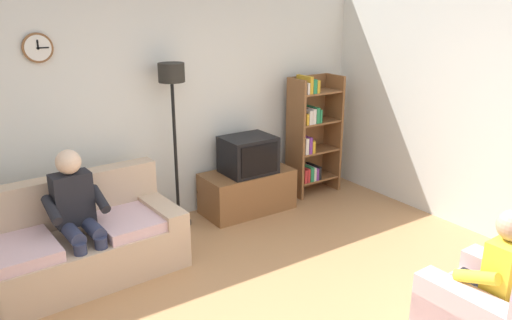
% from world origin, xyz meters
% --- Properties ---
extents(back_wall_assembly, '(6.20, 0.17, 2.70)m').
position_xyz_m(back_wall_assembly, '(-0.00, 2.66, 1.35)').
color(back_wall_assembly, silver).
rests_on(back_wall_assembly, ground_plane).
extents(couch, '(1.94, 0.98, 0.90)m').
position_xyz_m(couch, '(-1.14, 1.84, 0.31)').
color(couch, tan).
rests_on(couch, ground_plane).
extents(tv_stand, '(1.10, 0.56, 0.50)m').
position_xyz_m(tv_stand, '(1.02, 2.25, 0.25)').
color(tv_stand, brown).
rests_on(tv_stand, ground_plane).
extents(tv, '(0.60, 0.49, 0.44)m').
position_xyz_m(tv, '(1.02, 2.23, 0.72)').
color(tv, black).
rests_on(tv, tv_stand).
extents(bookshelf, '(0.68, 0.36, 1.58)m').
position_xyz_m(bookshelf, '(2.06, 2.32, 0.80)').
color(bookshelf, brown).
rests_on(bookshelf, ground_plane).
extents(floor_lamp, '(0.28, 0.28, 1.85)m').
position_xyz_m(floor_lamp, '(0.14, 2.35, 1.45)').
color(floor_lamp, black).
rests_on(floor_lamp, ground_plane).
extents(armchair_near_bookshelf, '(0.83, 0.91, 0.90)m').
position_xyz_m(armchair_near_bookshelf, '(1.13, -0.94, 0.29)').
color(armchair_near_bookshelf, beige).
rests_on(armchair_near_bookshelf, ground_plane).
extents(person_on_couch, '(0.53, 0.55, 1.24)m').
position_xyz_m(person_on_couch, '(-1.11, 1.73, 0.70)').
color(person_on_couch, black).
rests_on(person_on_couch, ground_plane).
extents(person_in_right_armchair, '(0.52, 0.55, 1.12)m').
position_xyz_m(person_in_right_armchair, '(1.12, -0.85, 0.60)').
color(person_in_right_armchair, yellow).
rests_on(person_in_right_armchair, ground_plane).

